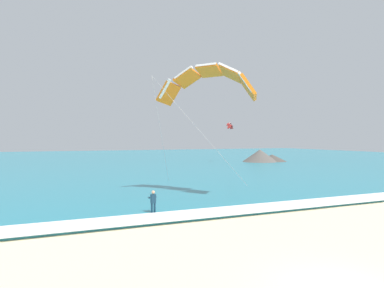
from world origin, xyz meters
TOP-DOWN VIEW (x-y plane):
  - sea at (0.00, 70.55)m, footprint 200.00×120.00m
  - surf_foam at (0.00, 11.55)m, footprint 200.00×2.56m
  - surfboard at (-3.06, 13.06)m, footprint 0.50×1.42m
  - kitesurfer at (-3.06, 13.08)m, footprint 0.55×0.53m
  - kite_primary at (3.46, 18.51)m, footprint 9.76×8.81m
  - kite_distant at (24.59, 53.13)m, footprint 2.87×3.39m
  - headland_right at (31.99, 51.39)m, footprint 10.70×8.04m

SIDE VIEW (x-z plane):
  - surfboard at x=-3.06m, z-range -0.02..0.07m
  - sea at x=0.00m, z-range 0.00..0.20m
  - surf_foam at x=0.00m, z-range 0.20..0.24m
  - kitesurfer at x=-3.06m, z-range 0.10..1.79m
  - headland_right at x=31.99m, z-range -0.20..2.63m
  - kite_distant at x=24.59m, z-range 7.33..8.80m
  - kite_primary at x=3.46m, z-range 5.11..15.83m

